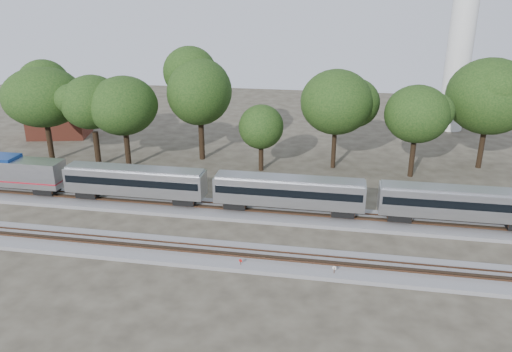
# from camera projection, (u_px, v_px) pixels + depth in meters

# --- Properties ---
(ground) EXTENTS (160.00, 160.00, 0.00)m
(ground) POSITION_uv_depth(u_px,v_px,m) (239.00, 238.00, 50.16)
(ground) COLOR #383328
(ground) RESTS_ON ground
(track_far) EXTENTS (160.00, 5.00, 0.73)m
(track_far) POSITION_uv_depth(u_px,v_px,m) (250.00, 212.00, 55.62)
(track_far) COLOR slate
(track_far) RESTS_ON ground
(track_near) EXTENTS (160.00, 5.00, 0.73)m
(track_near) POSITION_uv_depth(u_px,v_px,m) (230.00, 256.00, 46.40)
(track_near) COLOR slate
(track_near) RESTS_ON ground
(train) EXTENTS (84.85, 2.92, 4.30)m
(train) POSITION_uv_depth(u_px,v_px,m) (290.00, 191.00, 53.89)
(train) COLOR #B7BABF
(train) RESTS_ON ground
(switch_stand_red) EXTENTS (0.29, 0.11, 0.94)m
(switch_stand_red) POSITION_uv_depth(u_px,v_px,m) (241.00, 263.00, 44.47)
(switch_stand_red) COLOR #512D19
(switch_stand_red) RESTS_ON ground
(switch_stand_white) EXTENTS (0.34, 0.08, 1.08)m
(switch_stand_white) POSITION_uv_depth(u_px,v_px,m) (334.00, 270.00, 43.10)
(switch_stand_white) COLOR #512D19
(switch_stand_white) RESTS_ON ground
(switch_lever) EXTENTS (0.57, 0.44, 0.30)m
(switch_lever) POSITION_uv_depth(u_px,v_px,m) (296.00, 271.00, 44.06)
(switch_lever) COLOR #512D19
(switch_lever) RESTS_ON ground
(brick_building) EXTENTS (10.72, 8.64, 4.53)m
(brick_building) POSITION_uv_depth(u_px,v_px,m) (59.00, 123.00, 84.52)
(brick_building) COLOR brown
(brick_building) RESTS_ON ground
(tree_0) EXTENTS (9.55, 9.55, 13.46)m
(tree_0) POSITION_uv_depth(u_px,v_px,m) (43.00, 97.00, 69.61)
(tree_0) COLOR black
(tree_0) RESTS_ON ground
(tree_1) EXTENTS (9.27, 9.27, 13.08)m
(tree_1) POSITION_uv_depth(u_px,v_px,m) (92.00, 102.00, 67.71)
(tree_1) COLOR black
(tree_1) RESTS_ON ground
(tree_2) EXTENTS (8.93, 8.93, 12.59)m
(tree_2) POSITION_uv_depth(u_px,v_px,m) (123.00, 106.00, 67.20)
(tree_2) COLOR black
(tree_2) RESTS_ON ground
(tree_3) EXTENTS (10.13, 10.13, 14.29)m
(tree_3) POSITION_uv_depth(u_px,v_px,m) (200.00, 92.00, 70.23)
(tree_3) COLOR black
(tree_3) RESTS_ON ground
(tree_4) EXTENTS (6.30, 6.30, 8.88)m
(tree_4) POSITION_uv_depth(u_px,v_px,m) (261.00, 127.00, 66.88)
(tree_4) COLOR black
(tree_4) RESTS_ON ground
(tree_5) EXTENTS (9.47, 9.47, 13.36)m
(tree_5) POSITION_uv_depth(u_px,v_px,m) (336.00, 102.00, 66.90)
(tree_5) COLOR black
(tree_5) RESTS_ON ground
(tree_6) EXTENTS (8.65, 8.65, 12.19)m
(tree_6) POSITION_uv_depth(u_px,v_px,m) (417.00, 114.00, 63.83)
(tree_6) COLOR black
(tree_6) RESTS_ON ground
(tree_7) EXTENTS (10.25, 10.25, 14.44)m
(tree_7) POSITION_uv_depth(u_px,v_px,m) (490.00, 96.00, 66.57)
(tree_7) COLOR black
(tree_7) RESTS_ON ground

